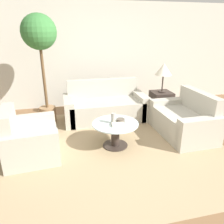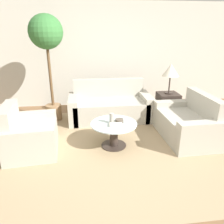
# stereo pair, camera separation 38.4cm
# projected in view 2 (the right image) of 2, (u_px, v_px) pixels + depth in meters

# --- Properties ---
(ground_plane) EXTENTS (14.00, 14.00, 0.00)m
(ground_plane) POSITION_uv_depth(u_px,v_px,m) (122.00, 163.00, 3.38)
(ground_plane) COLOR brown
(wall_back) EXTENTS (10.00, 0.06, 2.60)m
(wall_back) POSITION_uv_depth(u_px,v_px,m) (104.00, 56.00, 5.66)
(wall_back) COLOR beige
(wall_back) RESTS_ON ground_plane
(rug) EXTENTS (3.76, 3.50, 0.01)m
(rug) POSITION_uv_depth(u_px,v_px,m) (114.00, 146.00, 3.88)
(rug) COLOR tan
(rug) RESTS_ON ground_plane
(sofa_main) EXTENTS (1.84, 0.87, 0.86)m
(sofa_main) POSITION_uv_depth(u_px,v_px,m) (110.00, 106.00, 5.03)
(sofa_main) COLOR #B2AD9E
(sofa_main) RESTS_ON ground_plane
(armchair) EXTENTS (0.88, 1.02, 0.83)m
(armchair) POSITION_uv_depth(u_px,v_px,m) (28.00, 136.00, 3.63)
(armchair) COLOR #B2AD9E
(armchair) RESTS_ON ground_plane
(loveseat) EXTENTS (0.86, 1.34, 0.84)m
(loveseat) POSITION_uv_depth(u_px,v_px,m) (189.00, 124.00, 4.10)
(loveseat) COLOR #B2AD9E
(loveseat) RESTS_ON ground_plane
(coffee_table) EXTENTS (0.80, 0.80, 0.44)m
(coffee_table) POSITION_uv_depth(u_px,v_px,m) (114.00, 131.00, 3.78)
(coffee_table) COLOR #332823
(coffee_table) RESTS_ON ground_plane
(side_table) EXTENTS (0.46, 0.46, 0.57)m
(side_table) POSITION_uv_depth(u_px,v_px,m) (167.00, 105.00, 5.09)
(side_table) COLOR #332823
(side_table) RESTS_ON ground_plane
(table_lamp) EXTENTS (0.38, 0.38, 0.66)m
(table_lamp) POSITION_uv_depth(u_px,v_px,m) (171.00, 71.00, 4.80)
(table_lamp) COLOR #332823
(table_lamp) RESTS_ON side_table
(potted_plant) EXTENTS (0.69, 0.69, 2.24)m
(potted_plant) POSITION_uv_depth(u_px,v_px,m) (47.00, 42.00, 4.42)
(potted_plant) COLOR #93704C
(potted_plant) RESTS_ON ground_plane
(vase) EXTENTS (0.08, 0.08, 0.18)m
(vase) POSITION_uv_depth(u_px,v_px,m) (112.00, 118.00, 3.70)
(vase) COLOR #9E998E
(vase) RESTS_ON coffee_table
(bowl) EXTENTS (0.15, 0.15, 0.06)m
(bowl) POSITION_uv_depth(u_px,v_px,m) (119.00, 121.00, 3.75)
(bowl) COLOR brown
(bowl) RESTS_ON coffee_table
(book_stack) EXTENTS (0.22, 0.16, 0.04)m
(book_stack) POSITION_uv_depth(u_px,v_px,m) (116.00, 125.00, 3.62)
(book_stack) COLOR beige
(book_stack) RESTS_ON coffee_table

